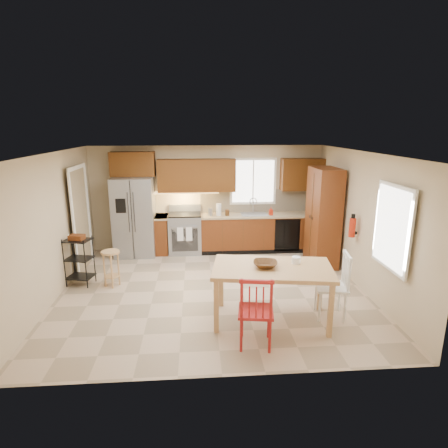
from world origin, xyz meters
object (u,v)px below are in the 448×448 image
refrigerator (135,217)px  table_bowl (265,267)px  dining_table (272,294)px  chair_white (331,286)px  soap_bottle (271,211)px  pantry (323,217)px  chair_red (256,310)px  fire_extinguisher (352,228)px  table_jar (296,262)px  utility_cart (79,261)px  range_stove (185,234)px  bar_stool (112,269)px

refrigerator → table_bowl: 4.11m
dining_table → chair_white: chair_white is taller
soap_bottle → pantry: (0.95, -0.90, 0.05)m
chair_red → table_bowl: size_ratio=2.90×
dining_table → fire_extinguisher: bearing=45.6°
chair_red → chair_white: bearing=37.0°
pantry → refrigerator: bearing=167.4°
refrigerator → dining_table: 4.20m
pantry → chair_red: (-1.93, -3.03, -0.53)m
soap_bottle → table_jar: size_ratio=1.10×
dining_table → chair_red: chair_red is taller
pantry → utility_cart: 5.02m
pantry → chair_red: bearing=-122.4°
dining_table → chair_white: size_ratio=1.70×
range_stove → table_bowl: size_ratio=2.55×
utility_cart → fire_extinguisher: bearing=9.8°
fire_extinguisher → chair_red: fire_extinguisher is taller
fire_extinguisher → utility_cart: fire_extinguisher is taller
soap_bottle → chair_red: bearing=-103.9°
chair_red → utility_cart: 3.77m
pantry → table_jar: pantry is taller
refrigerator → bar_stool: (-0.18, -1.80, -0.56)m
chair_white → utility_cart: size_ratio=1.13×
bar_stool → utility_cart: (-0.62, 0.12, 0.12)m
dining_table → chair_red: (-0.35, -0.65, 0.09)m
soap_bottle → chair_white: size_ratio=0.18×
dining_table → table_bowl: table_bowl is taller
chair_white → table_jar: (-0.56, 0.06, 0.39)m
table_bowl → bar_stool: 3.08m
table_jar → fire_extinguisher: bearing=41.4°
utility_cart → soap_bottle: bearing=35.6°
bar_stool → utility_cart: size_ratio=0.74×
dining_table → soap_bottle: bearing=87.9°
fire_extinguisher → table_bowl: size_ratio=1.00×
refrigerator → chair_white: size_ratio=1.74×
chair_white → fire_extinguisher: bearing=-24.1°
fire_extinguisher → dining_table: fire_extinguisher is taller
dining_table → table_bowl: size_ratio=4.94×
range_stove → bar_stool: 2.29m
chair_white → bar_stool: bearing=77.2°
table_jar → pantry: bearing=62.4°
fire_extinguisher → table_bowl: (-1.89, -1.33, -0.22)m
utility_cart → pantry: bearing=21.8°
range_stove → chair_red: bearing=-75.3°
refrigerator → chair_red: bearing=-60.9°
refrigerator → soap_bottle: size_ratio=9.53×
fire_extinguisher → utility_cart: size_ratio=0.39×
table_jar → utility_cart: size_ratio=0.19×
refrigerator → table_bowl: bearing=-53.5°
table_bowl → refrigerator: bearing=126.5°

